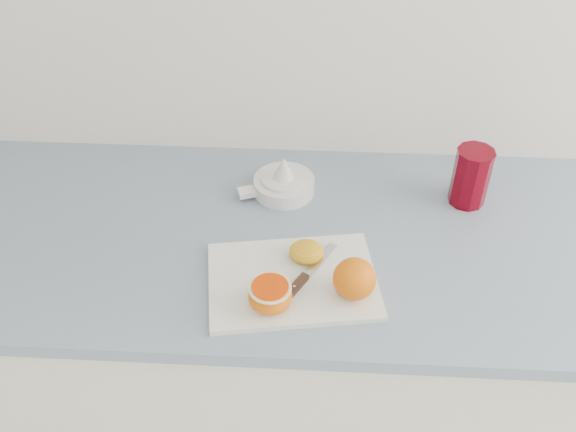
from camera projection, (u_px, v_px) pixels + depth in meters
The scene contains 8 objects.
counter at pixel (347, 366), 1.61m from camera, with size 2.47×0.64×0.89m.
cutting_board at pixel (293, 281), 1.21m from camera, with size 0.32×0.23×0.01m, color white.
whole_orange at pixel (354, 279), 1.16m from camera, with size 0.08×0.08×0.08m.
half_orange at pixel (270, 296), 1.14m from camera, with size 0.08×0.08×0.05m.
squeezed_shell at pixel (306, 251), 1.25m from camera, with size 0.07×0.07×0.03m.
paring_knife at pixel (299, 283), 1.19m from camera, with size 0.11×0.17×0.01m.
citrus_juicer at pixel (283, 183), 1.42m from camera, with size 0.17×0.14×0.09m.
red_tumbler at pixel (470, 179), 1.37m from camera, with size 0.08×0.08×0.13m.
Camera 1 is at (0.12, 0.71, 1.78)m, focal length 40.00 mm.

